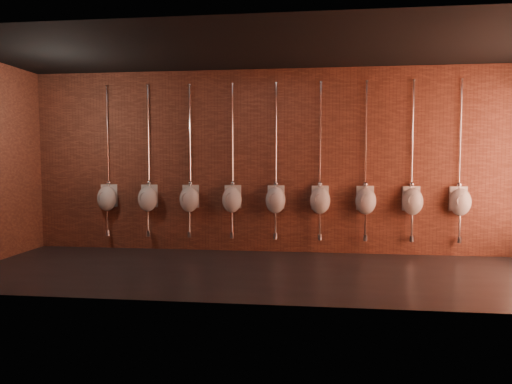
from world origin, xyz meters
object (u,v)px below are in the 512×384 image
urinal_7 (412,201)px  urinal_0 (107,197)px  urinal_4 (276,199)px  urinal_6 (366,200)px  urinal_3 (232,199)px  urinal_5 (320,200)px  urinal_1 (148,198)px  urinal_8 (460,201)px  urinal_2 (189,198)px

urinal_7 → urinal_0: bearing=180.0°
urinal_4 → urinal_6: (1.53, 0.00, 0.00)m
urinal_3 → urinal_0: bearing=180.0°
urinal_0 → urinal_6: size_ratio=1.00×
urinal_5 → urinal_6: same height
urinal_7 → urinal_4: bearing=180.0°
urinal_1 → urinal_6: same height
urinal_4 → urinal_7: (2.30, 0.00, 0.00)m
urinal_1 → urinal_4: 2.30m
urinal_4 → urinal_7: same height
urinal_4 → urinal_8: size_ratio=1.00×
urinal_6 → urinal_7: 0.77m
urinal_3 → urinal_2: bearing=180.0°
urinal_0 → urinal_1: (0.77, 0.00, 0.00)m
urinal_3 → urinal_7: (3.07, 0.00, 0.00)m
urinal_1 → urinal_2: same height
urinal_5 → urinal_6: bearing=0.0°
urinal_2 → urinal_4: same height
urinal_1 → urinal_6: 3.84m
urinal_0 → urinal_6: 4.60m
urinal_1 → urinal_7: (4.60, 0.00, 0.00)m
urinal_0 → urinal_3: 2.30m
urinal_3 → urinal_7: bearing=0.0°
urinal_0 → urinal_2: same height
urinal_5 → urinal_8: bearing=0.0°
urinal_6 → urinal_8: (1.53, 0.00, 0.00)m
urinal_1 → urinal_5: bearing=0.0°
urinal_6 → urinal_1: bearing=180.0°
urinal_5 → urinal_6: 0.77m
urinal_1 → urinal_3: 1.53m
urinal_2 → urinal_7: size_ratio=1.00×
urinal_3 → urinal_6: (2.30, 0.00, 0.00)m
urinal_0 → urinal_8: bearing=0.0°
urinal_3 → urinal_7: size_ratio=1.00×
urinal_0 → urinal_3: (2.30, 0.00, 0.00)m
urinal_6 → urinal_0: bearing=180.0°
urinal_0 → urinal_2: size_ratio=1.00×
urinal_1 → urinal_8: (5.37, 0.00, 0.00)m
urinal_2 → urinal_8: same height
urinal_6 → urinal_2: bearing=180.0°
urinal_1 → urinal_5: (3.07, 0.00, 0.00)m
urinal_7 → urinal_8: size_ratio=1.00×
urinal_0 → urinal_6: bearing=0.0°
urinal_3 → urinal_4: (0.77, 0.00, 0.00)m
urinal_1 → urinal_2: (0.77, 0.00, 0.00)m
urinal_5 → urinal_8: same height
urinal_5 → urinal_8: 2.30m
urinal_2 → urinal_0: bearing=180.0°
urinal_3 → urinal_5: (1.53, 0.00, 0.00)m
urinal_0 → urinal_5: size_ratio=1.00×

